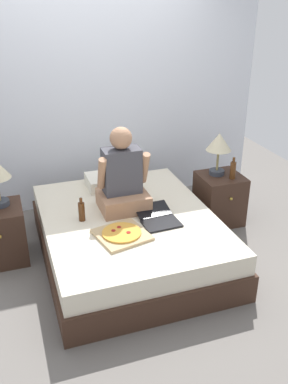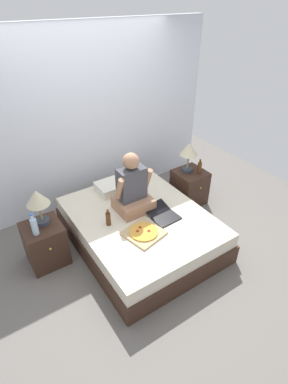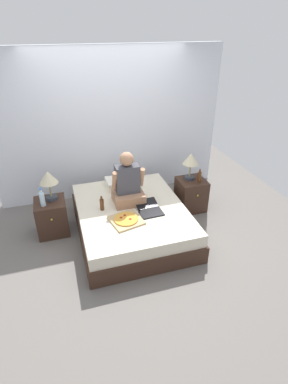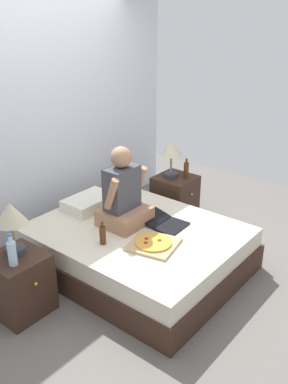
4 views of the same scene
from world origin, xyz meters
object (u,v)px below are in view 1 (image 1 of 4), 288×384
at_px(bed, 129,237).
at_px(beer_bottle_on_bed, 82,211).
at_px(nightstand_right, 219,199).
at_px(person_seated, 123,180).
at_px(lamp_on_right_nightstand, 219,145).
at_px(laptop, 159,219).
at_px(nightstand_left, 1,234).
at_px(pizza_box, 122,234).
at_px(beer_bottle, 233,170).

relative_size(bed, beer_bottle_on_bed, 8.79).
xyz_separation_m(nightstand_right, person_seated, (-1.12, -0.17, 0.46)).
distance_m(lamp_on_right_nightstand, beer_bottle_on_bed, 1.58).
distance_m(nightstand_right, laptop, 1.06).
bearing_deg(beer_bottle_on_bed, person_seated, 15.74).
height_order(nightstand_right, person_seated, person_seated).
relative_size(nightstand_left, lamp_on_right_nightstand, 1.19).
xyz_separation_m(lamp_on_right_nightstand, pizza_box, (-1.25, -0.71, -0.40)).
xyz_separation_m(nightstand_left, nightstand_right, (2.25, 0.00, 0.00)).
bearing_deg(beer_bottle, bed, -168.33).
height_order(bed, pizza_box, pizza_box).
relative_size(bed, person_seated, 2.48).
xyz_separation_m(person_seated, beer_bottle_on_bed, (-0.42, -0.12, -0.20)).
height_order(lamp_on_right_nightstand, beer_bottle, lamp_on_right_nightstand).
bearing_deg(lamp_on_right_nightstand, beer_bottle_on_bed, -167.25).
distance_m(nightstand_left, beer_bottle_on_bed, 0.81).
relative_size(nightstand_left, laptop, 1.25).
height_order(lamp_on_right_nightstand, laptop, lamp_on_right_nightstand).
bearing_deg(beer_bottle, laptop, -156.35).
xyz_separation_m(beer_bottle, person_seated, (-1.19, -0.07, 0.09)).
bearing_deg(nightstand_right, lamp_on_right_nightstand, 120.93).
height_order(bed, laptop, laptop).
height_order(bed, lamp_on_right_nightstand, lamp_on_right_nightstand).
distance_m(nightstand_right, pizza_box, 1.45).
height_order(beer_bottle, beer_bottle_on_bed, beer_bottle).
xyz_separation_m(nightstand_right, beer_bottle, (0.07, -0.10, 0.36)).
relative_size(nightstand_left, person_seated, 0.68).
relative_size(nightstand_left, beer_bottle_on_bed, 2.43).
xyz_separation_m(pizza_box, beer_bottle_on_bed, (-0.26, 0.37, 0.07)).
height_order(nightstand_right, beer_bottle, beer_bottle).
height_order(nightstand_right, beer_bottle_on_bed, beer_bottle_on_bed).
relative_size(lamp_on_right_nightstand, laptop, 1.05).
distance_m(lamp_on_right_nightstand, beer_bottle, 0.29).
xyz_separation_m(bed, nightstand_right, (1.12, 0.35, 0.05)).
distance_m(nightstand_left, nightstand_right, 2.25).
xyz_separation_m(bed, person_seated, (0.00, 0.17, 0.51)).
distance_m(beer_bottle, pizza_box, 1.47).
xyz_separation_m(beer_bottle, pizza_box, (-1.35, -0.56, -0.17)).
distance_m(bed, person_seated, 0.54).
relative_size(person_seated, laptop, 1.82).
distance_m(bed, beer_bottle, 1.29).
bearing_deg(person_seated, beer_bottle_on_bed, -164.26).
bearing_deg(pizza_box, beer_bottle, 22.66).
bearing_deg(lamp_on_right_nightstand, person_seated, -168.42).
distance_m(laptop, pizza_box, 0.40).
height_order(beer_bottle, pizza_box, beer_bottle).
height_order(laptop, beer_bottle_on_bed, beer_bottle_on_bed).
bearing_deg(beer_bottle_on_bed, pizza_box, -55.28).
bearing_deg(beer_bottle_on_bed, beer_bottle, 6.78).
xyz_separation_m(nightstand_left, person_seated, (1.13, -0.17, 0.46)).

